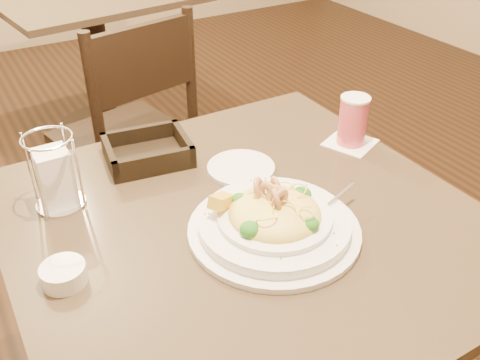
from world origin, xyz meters
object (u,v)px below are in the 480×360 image
bread_basket (148,153)px  drink_glass (353,121)px  main_table (245,301)px  napkin_caddy (55,177)px  background_table (94,38)px  butter_ramekin (64,274)px  side_plate (241,168)px  pasta_bowl (274,220)px  dining_chair_near (131,133)px

bread_basket → drink_glass: bearing=-21.3°
main_table → napkin_caddy: 0.49m
background_table → butter_ramekin: size_ratio=12.99×
main_table → butter_ramekin: butter_ramekin is taller
background_table → butter_ramekin: 2.05m
background_table → drink_glass: size_ratio=7.01×
drink_glass → side_plate: (-0.30, 0.03, -0.06)m
pasta_bowl → butter_ramekin: pasta_bowl is taller
dining_chair_near → butter_ramekin: 1.03m
dining_chair_near → butter_ramekin: size_ratio=11.97×
pasta_bowl → side_plate: bearing=75.0°
dining_chair_near → bread_basket: (-0.15, -0.60, 0.27)m
main_table → side_plate: bearing=62.0°
background_table → bread_basket: (-0.35, -1.63, 0.25)m
pasta_bowl → butter_ramekin: size_ratio=4.73×
napkin_caddy → side_plate: 0.40m
main_table → drink_glass: bearing=18.7°
pasta_bowl → napkin_caddy: (-0.33, 0.30, 0.04)m
pasta_bowl → drink_glass: 0.41m
background_table → side_plate: bearing=-96.0°
pasta_bowl → bread_basket: (-0.10, 0.38, -0.01)m
dining_chair_near → napkin_caddy: dining_chair_near is taller
napkin_caddy → butter_ramekin: bearing=-103.3°
bread_basket → butter_ramekin: 0.41m
bread_basket → napkin_caddy: bearing=-161.5°
bread_basket → side_plate: bread_basket is taller
main_table → dining_chair_near: bearing=85.5°
drink_glass → butter_ramekin: size_ratio=1.85×
drink_glass → butter_ramekin: drink_glass is taller
bread_basket → side_plate: (0.17, -0.15, -0.01)m
drink_glass → napkin_caddy: size_ratio=0.89×
main_table → background_table: (0.27, 1.94, 0.00)m
bread_basket → butter_ramekin: size_ratio=2.70×
side_plate → background_table: bearing=84.0°
background_table → pasta_bowl: pasta_bowl is taller
pasta_bowl → drink_glass: bearing=28.8°
main_table → dining_chair_near: (0.07, 0.90, -0.01)m
napkin_caddy → background_table: bearing=71.3°
main_table → napkin_caddy: (-0.30, 0.23, 0.30)m
pasta_bowl → dining_chair_near: bearing=87.2°
bread_basket → napkin_caddy: 0.24m
pasta_bowl → drink_glass: size_ratio=2.55×
pasta_bowl → side_plate: size_ratio=2.37×
background_table → side_plate: 1.80m
side_plate → dining_chair_near: bearing=91.0°
bread_basket → napkin_caddy: napkin_caddy is taller
bread_basket → pasta_bowl: bearing=-74.5°
side_plate → butter_ramekin: (-0.44, -0.16, 0.01)m
bread_basket → napkin_caddy: (-0.22, -0.08, 0.05)m
pasta_bowl → background_table: bearing=83.0°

